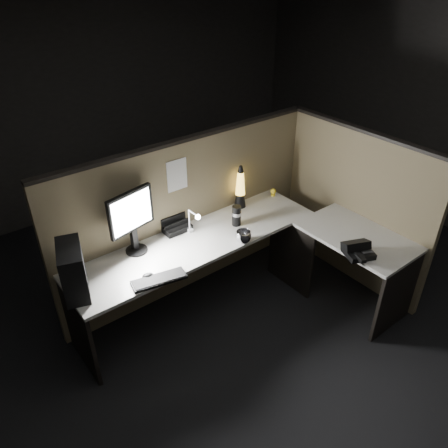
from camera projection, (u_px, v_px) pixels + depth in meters
floor at (254, 334)px, 3.82m from camera, size 6.00×6.00×0.00m
room_shell at (262, 164)px, 2.96m from camera, size 6.00×6.00×6.00m
partition_back at (190, 217)px, 4.04m from camera, size 2.66×0.06×1.50m
partition_right at (354, 208)px, 4.18m from camera, size 0.06×1.66×1.50m
desk at (252, 259)px, 3.77m from camera, size 2.60×1.60×0.73m
pc_tower at (73, 270)px, 3.09m from camera, size 0.27×0.40×0.38m
monitor at (132, 216)px, 3.46m from camera, size 0.42×0.18×0.55m
keyboard at (159, 280)px, 3.29m from camera, size 0.43×0.22×0.02m
mouse at (148, 276)px, 3.32m from camera, size 0.10×0.09×0.03m
clip_lamp at (194, 221)px, 3.75m from camera, size 0.05×0.19×0.24m
organizer at (174, 225)px, 3.89m from camera, size 0.25×0.22×0.19m
lava_lamp at (240, 190)px, 4.16m from camera, size 0.11×0.11×0.43m
travel_mug at (236, 216)px, 3.92m from camera, size 0.09×0.09×0.19m
steel_mug at (243, 237)px, 3.71m from camera, size 0.14×0.14×0.11m
figurine at (273, 191)px, 4.41m from camera, size 0.06×0.06×0.06m
pinned_paper at (177, 175)px, 3.69m from camera, size 0.20×0.00×0.28m
desk_phone at (358, 250)px, 3.55m from camera, size 0.27×0.27×0.13m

